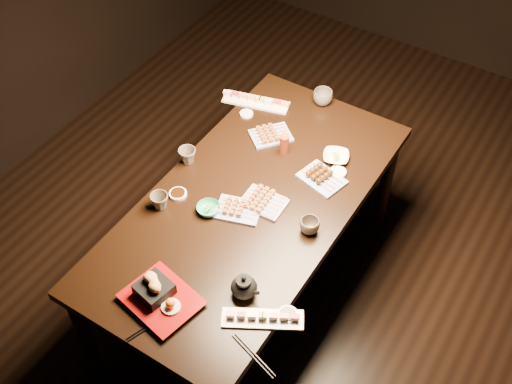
% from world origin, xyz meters
% --- Properties ---
extents(ground, '(5.00, 5.00, 0.00)m').
position_xyz_m(ground, '(0.00, 0.00, 0.00)').
color(ground, black).
rests_on(ground, ground).
extents(dining_table, '(1.28, 1.96, 0.75)m').
position_xyz_m(dining_table, '(-0.12, -0.19, 0.38)').
color(dining_table, black).
rests_on(dining_table, ground).
extents(sushi_platter_near, '(0.34, 0.25, 0.04)m').
position_xyz_m(sushi_platter_near, '(0.27, -0.72, 0.77)').
color(sushi_platter_near, white).
rests_on(sushi_platter_near, dining_table).
extents(sushi_platter_far, '(0.38, 0.20, 0.05)m').
position_xyz_m(sushi_platter_far, '(-0.49, 0.44, 0.77)').
color(sushi_platter_far, white).
rests_on(sushi_platter_far, dining_table).
extents(yakitori_plate_center, '(0.25, 0.21, 0.05)m').
position_xyz_m(yakitori_plate_center, '(-0.14, -0.28, 0.78)').
color(yakitori_plate_center, '#828EB6').
rests_on(yakitori_plate_center, dining_table).
extents(yakitori_plate_right, '(0.21, 0.16, 0.05)m').
position_xyz_m(yakitori_plate_right, '(-0.06, -0.17, 0.78)').
color(yakitori_plate_right, '#828EB6').
rests_on(yakitori_plate_right, dining_table).
extents(yakitori_plate_left, '(0.25, 0.26, 0.05)m').
position_xyz_m(yakitori_plate_left, '(-0.28, 0.25, 0.78)').
color(yakitori_plate_left, '#828EB6').
rests_on(yakitori_plate_left, dining_table).
extents(tsukune_plate, '(0.25, 0.21, 0.05)m').
position_xyz_m(tsukune_plate, '(0.10, 0.11, 0.78)').
color(tsukune_plate, '#828EB6').
rests_on(tsukune_plate, dining_table).
extents(edamame_bowl_green, '(0.13, 0.13, 0.04)m').
position_xyz_m(edamame_bowl_green, '(-0.25, -0.35, 0.77)').
color(edamame_bowl_green, teal).
rests_on(edamame_bowl_green, dining_table).
extents(edamame_bowl_cream, '(0.17, 0.17, 0.03)m').
position_xyz_m(edamame_bowl_cream, '(0.09, 0.28, 0.77)').
color(edamame_bowl_cream, beige).
rests_on(edamame_bowl_cream, dining_table).
extents(tempura_tray, '(0.35, 0.30, 0.11)m').
position_xyz_m(tempura_tray, '(-0.13, -0.87, 0.81)').
color(tempura_tray, black).
rests_on(tempura_tray, dining_table).
extents(teacup_near_left, '(0.09, 0.09, 0.08)m').
position_xyz_m(teacup_near_left, '(-0.46, -0.45, 0.79)').
color(teacup_near_left, '#52473E').
rests_on(teacup_near_left, dining_table).
extents(teacup_mid_right, '(0.09, 0.09, 0.07)m').
position_xyz_m(teacup_mid_right, '(0.21, -0.20, 0.79)').
color(teacup_mid_right, '#52473E').
rests_on(teacup_mid_right, dining_table).
extents(teacup_far_left, '(0.09, 0.09, 0.08)m').
position_xyz_m(teacup_far_left, '(-0.54, -0.14, 0.79)').
color(teacup_far_left, '#52473E').
rests_on(teacup_far_left, dining_table).
extents(teacup_far_right, '(0.15, 0.15, 0.08)m').
position_xyz_m(teacup_far_right, '(-0.18, 0.64, 0.79)').
color(teacup_far_right, '#52473E').
rests_on(teacup_far_right, dining_table).
extents(teapot, '(0.14, 0.14, 0.11)m').
position_xyz_m(teapot, '(0.14, -0.65, 0.81)').
color(teapot, black).
rests_on(teapot, dining_table).
extents(condiment_bottle, '(0.05, 0.05, 0.15)m').
position_xyz_m(condiment_bottle, '(-0.16, 0.18, 0.82)').
color(condiment_bottle, '#65240D').
rests_on(condiment_bottle, dining_table).
extents(sauce_dish_west, '(0.11, 0.11, 0.02)m').
position_xyz_m(sauce_dish_west, '(-0.44, -0.35, 0.76)').
color(sauce_dish_west, white).
rests_on(sauce_dish_west, dining_table).
extents(sauce_dish_east, '(0.10, 0.10, 0.01)m').
position_xyz_m(sauce_dish_east, '(0.15, 0.20, 0.76)').
color(sauce_dish_east, white).
rests_on(sauce_dish_east, dining_table).
extents(sauce_dish_se, '(0.12, 0.12, 0.02)m').
position_xyz_m(sauce_dish_se, '(0.35, -0.64, 0.76)').
color(sauce_dish_se, white).
rests_on(sauce_dish_se, dining_table).
extents(sauce_dish_nw, '(0.09, 0.09, 0.01)m').
position_xyz_m(sauce_dish_nw, '(-0.48, 0.33, 0.76)').
color(sauce_dish_nw, white).
rests_on(sauce_dish_nw, dining_table).
extents(chopsticks_near, '(0.09, 0.21, 0.01)m').
position_xyz_m(chopsticks_near, '(-0.10, -0.99, 0.75)').
color(chopsticks_near, black).
rests_on(chopsticks_near, dining_table).
extents(chopsticks_se, '(0.24, 0.09, 0.01)m').
position_xyz_m(chopsticks_se, '(0.33, -0.87, 0.75)').
color(chopsticks_se, black).
rests_on(chopsticks_se, dining_table).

